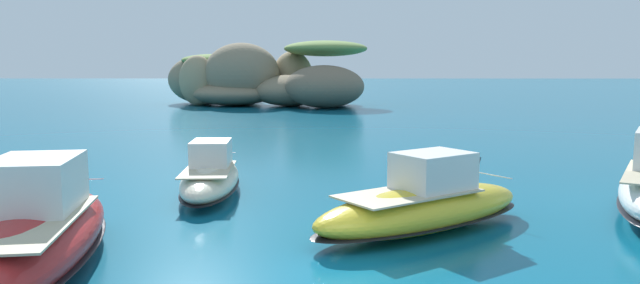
{
  "coord_description": "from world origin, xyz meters",
  "views": [
    {
      "loc": [
        -0.74,
        -15.52,
        5.74
      ],
      "look_at": [
        -0.93,
        17.95,
        1.31
      ],
      "focal_mm": 33.93,
      "sensor_mm": 36.0,
      "label": 1
    }
  ],
  "objects_px": {
    "motorboat_yellow": "(424,205)",
    "motorboat_cream": "(210,177)",
    "islet_large": "(310,81)",
    "islet_small": "(226,80)",
    "channel_buoy": "(439,174)",
    "motorboat_red": "(33,235)"
  },
  "relations": [
    {
      "from": "motorboat_yellow",
      "to": "motorboat_cream",
      "type": "bearing_deg",
      "value": 145.65
    },
    {
      "from": "islet_large",
      "to": "islet_small",
      "type": "height_order",
      "value": "islet_large"
    },
    {
      "from": "islet_small",
      "to": "channel_buoy",
      "type": "xyz_separation_m",
      "value": [
        18.9,
        -53.36,
        -3.06
      ]
    },
    {
      "from": "motorboat_red",
      "to": "channel_buoy",
      "type": "xyz_separation_m",
      "value": [
        13.6,
        13.09,
        -0.71
      ]
    },
    {
      "from": "islet_large",
      "to": "motorboat_cream",
      "type": "distance_m",
      "value": 54.25
    },
    {
      "from": "motorboat_red",
      "to": "motorboat_yellow",
      "type": "bearing_deg",
      "value": 19.97
    },
    {
      "from": "motorboat_cream",
      "to": "islet_small",
      "type": "bearing_deg",
      "value": 98.38
    },
    {
      "from": "islet_large",
      "to": "motorboat_cream",
      "type": "bearing_deg",
      "value": -93.31
    },
    {
      "from": "islet_large",
      "to": "channel_buoy",
      "type": "bearing_deg",
      "value": -81.68
    },
    {
      "from": "motorboat_yellow",
      "to": "channel_buoy",
      "type": "relative_size",
      "value": 6.11
    },
    {
      "from": "islet_small",
      "to": "motorboat_yellow",
      "type": "relative_size",
      "value": 2.1
    },
    {
      "from": "motorboat_yellow",
      "to": "motorboat_red",
      "type": "xyz_separation_m",
      "value": [
        -11.39,
        -4.14,
        0.14
      ]
    },
    {
      "from": "islet_small",
      "to": "motorboat_red",
      "type": "relative_size",
      "value": 1.74
    },
    {
      "from": "motorboat_yellow",
      "to": "channel_buoy",
      "type": "bearing_deg",
      "value": 76.11
    },
    {
      "from": "islet_small",
      "to": "motorboat_red",
      "type": "bearing_deg",
      "value": -85.44
    },
    {
      "from": "islet_small",
      "to": "motorboat_yellow",
      "type": "xyz_separation_m",
      "value": [
        16.69,
        -62.32,
        -2.49
      ]
    },
    {
      "from": "islet_large",
      "to": "motorboat_yellow",
      "type": "height_order",
      "value": "islet_large"
    },
    {
      "from": "motorboat_red",
      "to": "channel_buoy",
      "type": "relative_size",
      "value": 7.39
    },
    {
      "from": "motorboat_cream",
      "to": "channel_buoy",
      "type": "bearing_deg",
      "value": 17.07
    },
    {
      "from": "islet_large",
      "to": "motorboat_yellow",
      "type": "xyz_separation_m",
      "value": [
        5.22,
        -59.81,
        -2.44
      ]
    },
    {
      "from": "islet_small",
      "to": "motorboat_yellow",
      "type": "height_order",
      "value": "islet_small"
    },
    {
      "from": "motorboat_cream",
      "to": "motorboat_red",
      "type": "height_order",
      "value": "motorboat_red"
    }
  ]
}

